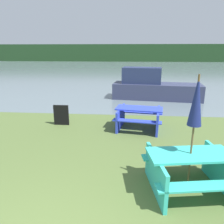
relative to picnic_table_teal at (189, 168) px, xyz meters
name	(u,v)px	position (x,y,z in m)	size (l,w,h in m)	color
water	(122,68)	(-2.47, 30.07, -0.47)	(60.00, 50.00, 0.00)	slate
far_treeline	(125,53)	(-2.47, 50.07, 1.53)	(80.00, 1.60, 4.00)	#1E3D1E
picnic_table_teal	(189,168)	(0.00, 0.00, 0.00)	(1.82, 1.62, 0.79)	#33B7A8
picnic_table_blue	(139,116)	(-0.86, 3.44, -0.01)	(1.78, 1.61, 0.76)	blue
umbrella_navy	(196,102)	(0.00, 0.00, 1.33)	(0.26, 0.26, 2.30)	brown
boat	(153,87)	(0.12, 8.53, 0.18)	(5.02, 2.08, 1.76)	#333856
signboard	(61,115)	(-3.71, 3.63, -0.09)	(0.55, 0.08, 0.75)	black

